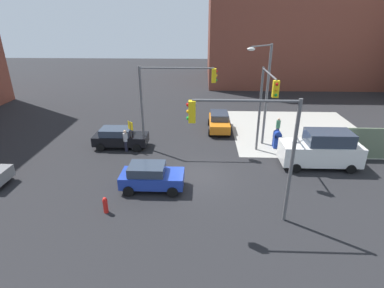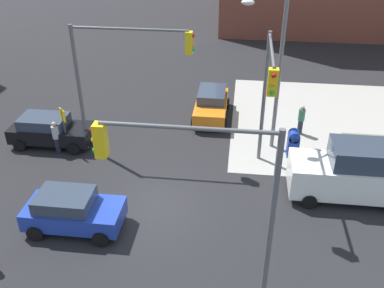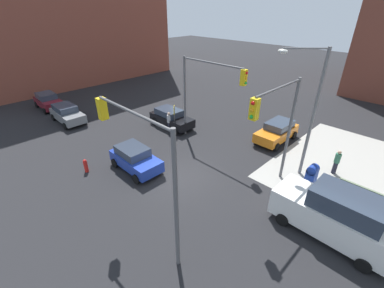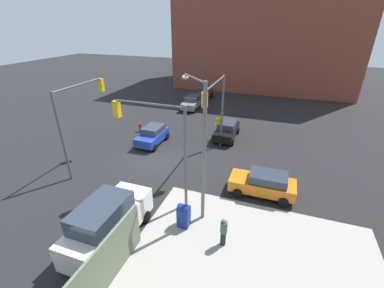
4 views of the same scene
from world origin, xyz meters
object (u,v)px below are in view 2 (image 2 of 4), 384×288
object	(u,v)px
street_lamp_corner	(275,63)
pedestrian_crossing	(301,119)
traffic_signal_nw_corner	(121,65)
traffic_signal_se_corner	(204,185)
van_white_delivery	(356,172)
mailbox_blue	(293,142)
traffic_signal_ne_corner	(267,88)
hatchback_black	(50,130)
hatchback_blue	(72,211)
hatchback_orange	(211,104)
pedestrian_waiting	(56,137)

from	to	relation	value
street_lamp_corner	pedestrian_crossing	world-z (taller)	street_lamp_corner
traffic_signal_nw_corner	traffic_signal_se_corner	size ratio (longest dim) A/B	1.00
van_white_delivery	pedestrian_crossing	world-z (taller)	van_white_delivery
street_lamp_corner	mailbox_blue	distance (m)	4.17
traffic_signal_ne_corner	van_white_delivery	world-z (taller)	traffic_signal_ne_corner
hatchback_black	van_white_delivery	size ratio (longest dim) A/B	0.79
mailbox_blue	traffic_signal_se_corner	bearing A→B (deg)	-111.05
traffic_signal_nw_corner	hatchback_blue	bearing A→B (deg)	-95.99
hatchback_black	hatchback_orange	xyz separation A→B (m)	(8.20, 4.28, -0.00)
traffic_signal_nw_corner	traffic_signal_se_corner	xyz separation A→B (m)	(4.81, -9.00, -0.04)
hatchback_blue	mailbox_blue	bearing A→B (deg)	36.12
mailbox_blue	hatchback_orange	bearing A→B (deg)	139.04
street_lamp_corner	mailbox_blue	world-z (taller)	street_lamp_corner
traffic_signal_ne_corner	hatchback_orange	bearing A→B (deg)	114.47
traffic_signal_ne_corner	mailbox_blue	bearing A→B (deg)	52.57
hatchback_blue	pedestrian_waiting	distance (m)	6.17
mailbox_blue	hatchback_black	xyz separation A→B (m)	(-12.68, -0.39, 0.08)
hatchback_black	traffic_signal_ne_corner	bearing A→B (deg)	-9.48
hatchback_blue	hatchback_orange	size ratio (longest dim) A/B	0.91
street_lamp_corner	hatchback_blue	size ratio (longest dim) A/B	2.09
traffic_signal_se_corner	pedestrian_crossing	world-z (taller)	traffic_signal_se_corner
traffic_signal_se_corner	hatchback_orange	distance (m)	13.94
pedestrian_crossing	pedestrian_waiting	bearing A→B (deg)	-137.92
hatchback_black	pedestrian_crossing	xyz separation A→B (m)	(13.28, 2.79, 0.05)
traffic_signal_ne_corner	pedestrian_waiting	size ratio (longest dim) A/B	3.65
traffic_signal_nw_corner	street_lamp_corner	size ratio (longest dim) A/B	0.81
hatchback_black	pedestrian_crossing	world-z (taller)	pedestrian_crossing
traffic_signal_nw_corner	street_lamp_corner	world-z (taller)	street_lamp_corner
mailbox_blue	hatchback_blue	size ratio (longest dim) A/B	0.37
street_lamp_corner	hatchback_blue	xyz separation A→B (m)	(-7.85, -7.20, -3.86)
street_lamp_corner	hatchback_orange	distance (m)	6.03
pedestrian_waiting	hatchback_blue	bearing A→B (deg)	8.86
traffic_signal_nw_corner	hatchback_black	bearing A→B (deg)	178.47
hatchback_orange	van_white_delivery	bearing A→B (deg)	-46.15
hatchback_blue	van_white_delivery	size ratio (longest dim) A/B	0.71
van_white_delivery	pedestrian_waiting	distance (m)	14.47
traffic_signal_nw_corner	hatchback_blue	xyz separation A→B (m)	(-0.65, -6.15, -3.81)
hatchback_black	van_white_delivery	world-z (taller)	van_white_delivery
street_lamp_corner	hatchback_black	distance (m)	12.08
traffic_signal_se_corner	pedestrian_crossing	xyz separation A→B (m)	(4.26, 11.90, -3.72)
street_lamp_corner	van_white_delivery	distance (m)	6.22
hatchback_blue	pedestrian_crossing	xyz separation A→B (m)	(9.71, 9.05, 0.05)
traffic_signal_nw_corner	street_lamp_corner	bearing A→B (deg)	8.26
hatchback_blue	van_white_delivery	xyz separation A→B (m)	(11.44, 3.45, 0.44)
mailbox_blue	pedestrian_crossing	bearing A→B (deg)	75.96
hatchback_black	hatchback_blue	distance (m)	7.21
traffic_signal_ne_corner	van_white_delivery	distance (m)	5.30
traffic_signal_nw_corner	van_white_delivery	world-z (taller)	traffic_signal_nw_corner
pedestrian_crossing	mailbox_blue	bearing A→B (deg)	-77.90
traffic_signal_se_corner	mailbox_blue	size ratio (longest dim) A/B	4.55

